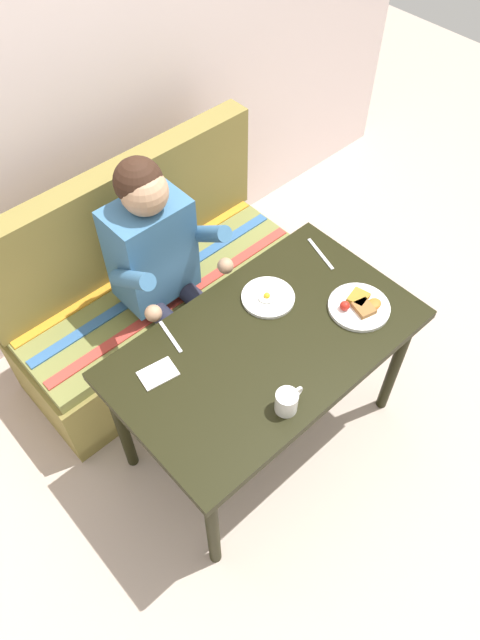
{
  "coord_description": "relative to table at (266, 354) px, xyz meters",
  "views": [
    {
      "loc": [
        -0.96,
        -0.9,
        2.54
      ],
      "look_at": [
        0.0,
        0.15,
        0.72
      ],
      "focal_mm": 33.03,
      "sensor_mm": 36.0,
      "label": 1
    }
  ],
  "objects": [
    {
      "name": "ground_plane",
      "position": [
        0.0,
        0.0,
        -0.65
      ],
      "size": [
        8.0,
        8.0,
        0.0
      ],
      "primitive_type": "plane",
      "color": "#BAA696"
    },
    {
      "name": "back_wall",
      "position": [
        0.0,
        1.27,
        0.65
      ],
      "size": [
        4.4,
        0.1,
        2.6
      ],
      "primitive_type": "cube",
      "color": "silver",
      "rests_on": "ground"
    },
    {
      "name": "table",
      "position": [
        0.0,
        0.0,
        0.0
      ],
      "size": [
        1.2,
        0.7,
        0.73
      ],
      "color": "black",
      "rests_on": "ground"
    },
    {
      "name": "couch",
      "position": [
        0.0,
        0.76,
        -0.32
      ],
      "size": [
        1.44,
        0.56,
        1.0
      ],
      "color": "olive",
      "rests_on": "ground"
    },
    {
      "name": "person",
      "position": [
        -0.04,
        0.59,
        0.09
      ],
      "size": [
        0.45,
        0.61,
        1.21
      ],
      "color": "teal",
      "rests_on": "ground"
    },
    {
      "name": "plate_breakfast",
      "position": [
        0.38,
        -0.13,
        0.1
      ],
      "size": [
        0.25,
        0.25,
        0.05
      ],
      "color": "white",
      "rests_on": "table"
    },
    {
      "name": "plate_eggs",
      "position": [
        0.15,
        0.15,
        0.09
      ],
      "size": [
        0.22,
        0.22,
        0.04
      ],
      "color": "white",
      "rests_on": "table"
    },
    {
      "name": "coffee_mug",
      "position": [
        -0.15,
        -0.25,
        0.13
      ],
      "size": [
        0.12,
        0.08,
        0.09
      ],
      "color": "white",
      "rests_on": "table"
    },
    {
      "name": "napkin",
      "position": [
        -0.39,
        0.16,
        0.09
      ],
      "size": [
        0.15,
        0.11,
        0.01
      ],
      "primitive_type": "cube",
      "rotation": [
        0.0,
        0.0,
        -0.17
      ],
      "color": "silver",
      "rests_on": "table"
    },
    {
      "name": "fork",
      "position": [
        -0.26,
        0.26,
        0.08
      ],
      "size": [
        0.04,
        0.17,
        0.0
      ],
      "primitive_type": "cube",
      "rotation": [
        0.0,
        0.0,
        -0.18
      ],
      "color": "silver",
      "rests_on": "table"
    },
    {
      "name": "knife",
      "position": [
        0.49,
        0.18,
        0.08
      ],
      "size": [
        0.07,
        0.2,
        0.0
      ],
      "primitive_type": "cube",
      "rotation": [
        0.0,
        0.0,
        -0.29
      ],
      "color": "silver",
      "rests_on": "table"
    }
  ]
}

